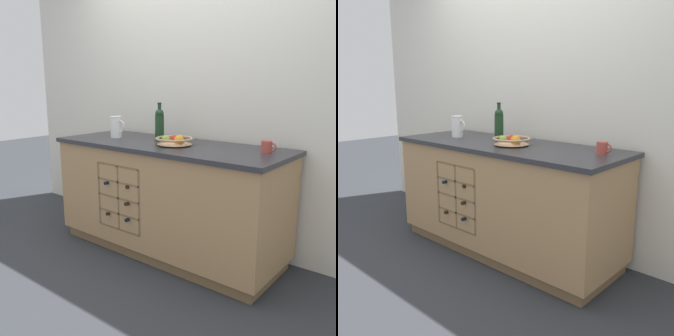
{
  "view_description": "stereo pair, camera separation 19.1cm",
  "coord_description": "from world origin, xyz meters",
  "views": [
    {
      "loc": [
        1.83,
        -2.29,
        1.37
      ],
      "look_at": [
        0.0,
        0.0,
        0.71
      ],
      "focal_mm": 40.0,
      "sensor_mm": 36.0,
      "label": 1
    },
    {
      "loc": [
        1.98,
        -2.16,
        1.37
      ],
      "look_at": [
        0.0,
        0.0,
        0.71
      ],
      "focal_mm": 40.0,
      "sensor_mm": 36.0,
      "label": 2
    }
  ],
  "objects": [
    {
      "name": "ground_plane",
      "position": [
        0.0,
        0.0,
        0.0
      ],
      "size": [
        14.0,
        14.0,
        0.0
      ],
      "primitive_type": "plane",
      "color": "#2D3035"
    },
    {
      "name": "back_wall",
      "position": [
        0.0,
        0.41,
        1.27
      ],
      "size": [
        4.4,
        0.06,
        2.55
      ],
      "primitive_type": "cube",
      "color": "silver",
      "rests_on": "ground_plane"
    },
    {
      "name": "kitchen_island",
      "position": [
        -0.0,
        -0.0,
        0.46
      ],
      "size": [
        1.94,
        0.74,
        0.9
      ],
      "color": "brown",
      "rests_on": "ground_plane"
    },
    {
      "name": "fruit_bowl",
      "position": [
        0.1,
        -0.04,
        0.95
      ],
      "size": [
        0.29,
        0.29,
        0.09
      ],
      "color": "tan",
      "rests_on": "kitchen_island"
    },
    {
      "name": "white_pitcher",
      "position": [
        -0.57,
        -0.02,
        1.0
      ],
      "size": [
        0.16,
        0.1,
        0.19
      ],
      "color": "white",
      "rests_on": "kitchen_island"
    },
    {
      "name": "ceramic_mug",
      "position": [
        0.78,
        0.1,
        0.95
      ],
      "size": [
        0.11,
        0.07,
        0.08
      ],
      "color": "#B7473D",
      "rests_on": "kitchen_island"
    },
    {
      "name": "standing_wine_bottle",
      "position": [
        -0.16,
        0.09,
        1.04
      ],
      "size": [
        0.08,
        0.08,
        0.31
      ],
      "color": "#19381E",
      "rests_on": "kitchen_island"
    }
  ]
}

